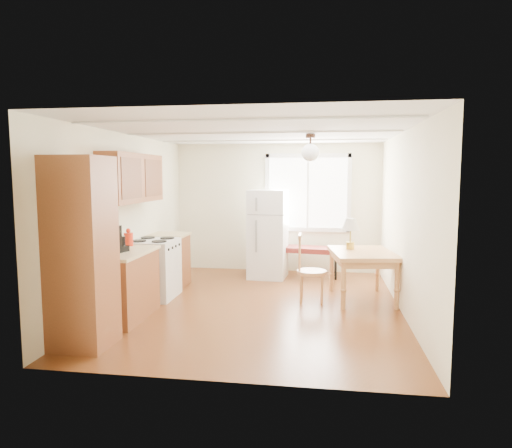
% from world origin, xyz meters
% --- Properties ---
extents(room_shell, '(4.60, 5.60, 2.62)m').
position_xyz_m(room_shell, '(0.00, 0.00, 1.25)').
color(room_shell, '#4E2510').
rests_on(room_shell, ground).
extents(kitchen_run, '(0.65, 3.40, 2.20)m').
position_xyz_m(kitchen_run, '(-1.72, -0.63, 0.84)').
color(kitchen_run, brown).
rests_on(kitchen_run, ground).
extents(window_unit, '(1.64, 0.05, 1.51)m').
position_xyz_m(window_unit, '(0.60, 2.47, 1.55)').
color(window_unit, white).
rests_on(window_unit, room_shell).
extents(pendant_light, '(0.26, 0.26, 0.40)m').
position_xyz_m(pendant_light, '(0.70, 0.40, 2.24)').
color(pendant_light, black).
rests_on(pendant_light, room_shell).
extents(refrigerator, '(0.72, 0.72, 1.62)m').
position_xyz_m(refrigerator, '(-0.10, 1.85, 0.81)').
color(refrigerator, white).
rests_on(refrigerator, ground).
extents(bench, '(1.27, 0.63, 0.56)m').
position_xyz_m(bench, '(0.63, 2.00, 0.50)').
color(bench, '#591815').
rests_on(bench, ground).
extents(dining_table, '(1.05, 1.30, 0.74)m').
position_xyz_m(dining_table, '(1.50, 0.54, 0.64)').
color(dining_table, '#B87C47').
rests_on(dining_table, ground).
extents(chair, '(0.45, 0.45, 1.01)m').
position_xyz_m(chair, '(0.65, 0.29, 0.58)').
color(chair, '#B87C47').
rests_on(chair, ground).
extents(table_lamp, '(0.28, 0.28, 0.48)m').
position_xyz_m(table_lamp, '(1.33, 0.74, 1.09)').
color(table_lamp, '#B39A39').
rests_on(table_lamp, dining_table).
extents(coffee_maker, '(0.23, 0.27, 0.36)m').
position_xyz_m(coffee_maker, '(-1.72, -0.93, 1.03)').
color(coffee_maker, black).
rests_on(coffee_maker, kitchen_run).
extents(kettle, '(0.13, 0.13, 0.25)m').
position_xyz_m(kettle, '(-1.81, -0.40, 1.00)').
color(kettle, red).
rests_on(kettle, kitchen_run).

